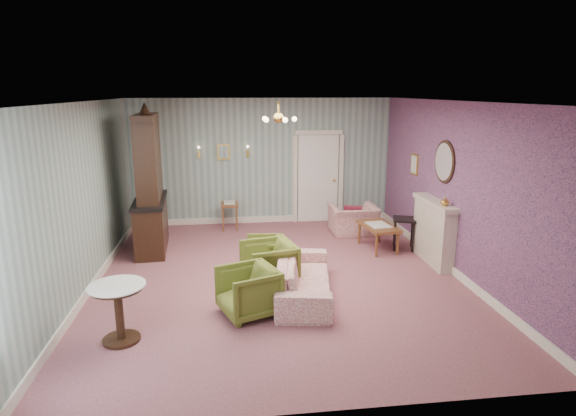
{
  "coord_description": "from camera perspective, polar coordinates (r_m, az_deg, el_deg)",
  "views": [
    {
      "loc": [
        -0.79,
        -7.48,
        3.07
      ],
      "look_at": [
        0.2,
        0.4,
        1.1
      ],
      "focal_mm": 29.73,
      "sensor_mm": 36.0,
      "label": 1
    }
  ],
  "objects": [
    {
      "name": "floor",
      "position": [
        8.13,
        -1.06,
        -8.27
      ],
      "size": [
        7.0,
        7.0,
        0.0
      ],
      "primitive_type": "plane",
      "color": "#975862",
      "rests_on": "ground"
    },
    {
      "name": "ceiling",
      "position": [
        7.53,
        -1.16,
        12.63
      ],
      "size": [
        7.0,
        7.0,
        0.0
      ],
      "primitive_type": "plane",
      "rotation": [
        3.14,
        0.0,
        0.0
      ],
      "color": "white",
      "rests_on": "ground"
    },
    {
      "name": "wall_back",
      "position": [
        11.13,
        -3.03,
        5.54
      ],
      "size": [
        6.0,
        0.0,
        6.0
      ],
      "primitive_type": "plane",
      "rotation": [
        1.57,
        0.0,
        0.0
      ],
      "color": "gray",
      "rests_on": "ground"
    },
    {
      "name": "wall_front",
      "position": [
        4.37,
        3.81,
        -7.86
      ],
      "size": [
        6.0,
        0.0,
        6.0
      ],
      "primitive_type": "plane",
      "rotation": [
        -1.57,
        0.0,
        0.0
      ],
      "color": "gray",
      "rests_on": "ground"
    },
    {
      "name": "wall_left",
      "position": [
        7.97,
        -23.09,
        1.06
      ],
      "size": [
        0.0,
        7.0,
        7.0
      ],
      "primitive_type": "plane",
      "rotation": [
        1.57,
        0.0,
        1.57
      ],
      "color": "gray",
      "rests_on": "ground"
    },
    {
      "name": "wall_right",
      "position": [
        8.54,
        19.34,
        2.2
      ],
      "size": [
        0.0,
        7.0,
        7.0
      ],
      "primitive_type": "plane",
      "rotation": [
        1.57,
        0.0,
        -1.57
      ],
      "color": "gray",
      "rests_on": "ground"
    },
    {
      "name": "wall_right_floral",
      "position": [
        8.54,
        19.25,
        2.2
      ],
      "size": [
        0.0,
        7.0,
        7.0
      ],
      "primitive_type": "plane",
      "rotation": [
        1.57,
        0.0,
        -1.57
      ],
      "color": "#C0608B",
      "rests_on": "ground"
    },
    {
      "name": "door",
      "position": [
        11.32,
        3.6,
        3.77
      ],
      "size": [
        1.12,
        0.12,
        2.16
      ],
      "primitive_type": null,
      "color": "white",
      "rests_on": "floor"
    },
    {
      "name": "olive_chair_a",
      "position": [
        6.74,
        -4.77,
        -9.65
      ],
      "size": [
        0.91,
        0.94,
        0.76
      ],
      "primitive_type": "imported",
      "rotation": [
        0.0,
        0.0,
        -1.2
      ],
      "color": "olive",
      "rests_on": "floor"
    },
    {
      "name": "olive_chair_b",
      "position": [
        7.65,
        -2.31,
        -6.5
      ],
      "size": [
        0.89,
        0.93,
        0.8
      ],
      "primitive_type": "imported",
      "rotation": [
        0.0,
        0.0,
        -1.34
      ],
      "color": "olive",
      "rests_on": "floor"
    },
    {
      "name": "olive_chair_c",
      "position": [
        8.3,
        -2.86,
        -5.35
      ],
      "size": [
        0.69,
        0.72,
        0.67
      ],
      "primitive_type": "imported",
      "rotation": [
        0.0,
        0.0,
        -1.7
      ],
      "color": "olive",
      "rests_on": "floor"
    },
    {
      "name": "sofa_chintz",
      "position": [
        7.32,
        1.9,
        -7.52
      ],
      "size": [
        0.9,
        2.1,
        0.79
      ],
      "primitive_type": "imported",
      "rotation": [
        0.0,
        0.0,
        1.41
      ],
      "color": "#AA445A",
      "rests_on": "floor"
    },
    {
      "name": "wingback_chair",
      "position": [
        10.45,
        7.82,
        -0.84
      ],
      "size": [
        0.99,
        0.65,
        0.86
      ],
      "primitive_type": "imported",
      "rotation": [
        0.0,
        0.0,
        3.15
      ],
      "color": "#AA445A",
      "rests_on": "floor"
    },
    {
      "name": "dresser",
      "position": [
        9.56,
        -16.36,
        3.29
      ],
      "size": [
        0.7,
        1.71,
        2.8
      ],
      "primitive_type": null,
      "rotation": [
        0.0,
        0.0,
        0.07
      ],
      "color": "black",
      "rests_on": "floor"
    },
    {
      "name": "fireplace",
      "position": [
        9.04,
        17.0,
        -2.69
      ],
      "size": [
        0.3,
        1.4,
        1.16
      ],
      "primitive_type": null,
      "color": "beige",
      "rests_on": "floor"
    },
    {
      "name": "mantel_vase",
      "position": [
        8.52,
        18.26,
        0.76
      ],
      "size": [
        0.15,
        0.15,
        0.15
      ],
      "primitive_type": "imported",
      "color": "gold",
      "rests_on": "fireplace"
    },
    {
      "name": "oval_mirror",
      "position": [
        8.82,
        18.18,
        5.28
      ],
      "size": [
        0.04,
        0.76,
        0.84
      ],
      "primitive_type": null,
      "color": "white",
      "rests_on": "wall_right"
    },
    {
      "name": "framed_print",
      "position": [
        10.08,
        14.89,
        5.07
      ],
      "size": [
        0.04,
        0.34,
        0.42
      ],
      "primitive_type": null,
      "color": "gold",
      "rests_on": "wall_right"
    },
    {
      "name": "coffee_table",
      "position": [
        9.59,
        10.7,
        -3.42
      ],
      "size": [
        0.67,
        1.05,
        0.5
      ],
      "primitive_type": null,
      "rotation": [
        0.0,
        0.0,
        0.13
      ],
      "color": "brown",
      "rests_on": "floor"
    },
    {
      "name": "side_table_black",
      "position": [
        9.67,
        13.65,
        -3.02
      ],
      "size": [
        0.54,
        0.54,
        0.64
      ],
      "primitive_type": null,
      "rotation": [
        0.0,
        0.0,
        -0.32
      ],
      "color": "black",
      "rests_on": "floor"
    },
    {
      "name": "pedestal_table",
      "position": [
        6.41,
        -19.54,
        -11.76
      ],
      "size": [
        0.82,
        0.82,
        0.76
      ],
      "primitive_type": null,
      "rotation": [
        0.0,
        0.0,
        0.2
      ],
      "color": "black",
      "rests_on": "floor"
    },
    {
      "name": "nesting_table",
      "position": [
        10.85,
        -6.98,
        -0.83
      ],
      "size": [
        0.4,
        0.5,
        0.65
      ],
      "primitive_type": null,
      "rotation": [
        0.0,
        0.0,
        0.01
      ],
      "color": "brown",
      "rests_on": "floor"
    },
    {
      "name": "gilt_mirror_back",
      "position": [
        11.03,
        -7.73,
        6.67
      ],
      "size": [
        0.28,
        0.06,
        0.36
      ],
      "primitive_type": null,
      "color": "gold",
      "rests_on": "wall_back"
    },
    {
      "name": "sconce_left",
      "position": [
        11.03,
        -10.6,
        6.56
      ],
      "size": [
        0.16,
        0.12,
        0.3
      ],
      "primitive_type": null,
      "color": "gold",
      "rests_on": "wall_back"
    },
    {
      "name": "sconce_right",
      "position": [
        11.02,
        -4.85,
        6.73
      ],
      "size": [
        0.16,
        0.12,
        0.3
      ],
      "primitive_type": null,
      "color": "gold",
      "rests_on": "wall_back"
    },
    {
      "name": "chandelier",
      "position": [
        7.54,
        -1.15,
        10.57
      ],
      "size": [
        0.56,
        0.56,
        0.36
      ],
      "primitive_type": null,
      "color": "gold",
      "rests_on": "ceiling"
    },
    {
      "name": "burgundy_cushion",
      "position": [
        10.29,
        7.77,
        -0.79
      ],
      "size": [
        0.41,
        0.28,
        0.39
      ],
      "primitive_type": "cube",
      "rotation": [
        0.17,
        0.0,
        -0.35
      ],
      "color": "maroon",
      "rests_on": "wingback_chair"
    }
  ]
}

